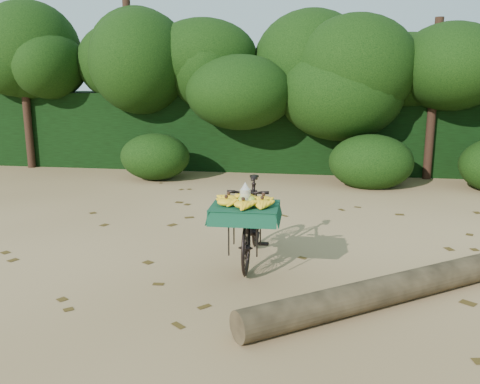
# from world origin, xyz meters

# --- Properties ---
(ground) EXTENTS (80.00, 80.00, 0.00)m
(ground) POSITION_xyz_m (0.00, 0.00, 0.00)
(ground) COLOR tan
(ground) RESTS_ON ground
(vendor_bicycle) EXTENTS (0.73, 1.74, 1.00)m
(vendor_bicycle) POSITION_xyz_m (-0.30, -0.28, 0.51)
(vendor_bicycle) COLOR black
(vendor_bicycle) RESTS_ON ground
(fallen_log) EXTENTS (3.38, 2.60, 0.29)m
(fallen_log) POSITION_xyz_m (1.46, -1.07, 0.14)
(fallen_log) COLOR brown
(fallen_log) RESTS_ON ground
(hedge_backdrop) EXTENTS (26.00, 1.80, 1.80)m
(hedge_backdrop) POSITION_xyz_m (0.00, 6.30, 0.90)
(hedge_backdrop) COLOR black
(hedge_backdrop) RESTS_ON ground
(tree_row) EXTENTS (14.50, 2.00, 4.00)m
(tree_row) POSITION_xyz_m (-0.65, 5.50, 2.00)
(tree_row) COLOR black
(tree_row) RESTS_ON ground
(bush_clumps) EXTENTS (8.80, 1.70, 0.90)m
(bush_clumps) POSITION_xyz_m (0.50, 4.30, 0.45)
(bush_clumps) COLOR black
(bush_clumps) RESTS_ON ground
(leaf_litter) EXTENTS (7.00, 7.30, 0.01)m
(leaf_litter) POSITION_xyz_m (0.00, 0.65, 0.01)
(leaf_litter) COLOR #453212
(leaf_litter) RESTS_ON ground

